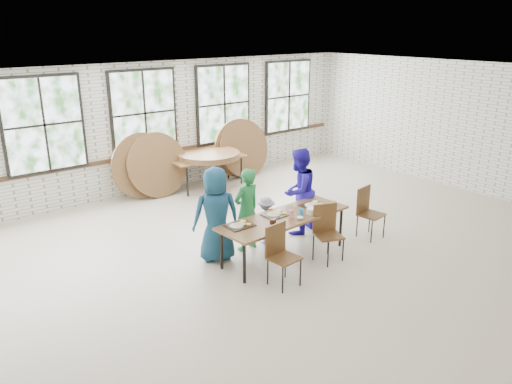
# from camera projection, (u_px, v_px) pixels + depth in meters

# --- Properties ---
(room) EXTENTS (12.00, 12.00, 12.00)m
(room) POSITION_uv_depth(u_px,v_px,m) (144.00, 115.00, 11.28)
(room) COLOR beige
(room) RESTS_ON ground
(dining_table) EXTENTS (2.43, 0.91, 0.74)m
(dining_table) POSITION_uv_depth(u_px,v_px,m) (284.00, 219.00, 8.33)
(dining_table) COLOR brown
(dining_table) RESTS_ON ground
(chair_near_left) EXTENTS (0.45, 0.44, 0.95)m
(chair_near_left) POSITION_uv_depth(u_px,v_px,m) (280.00, 250.00, 7.50)
(chair_near_left) COLOR #53361B
(chair_near_left) RESTS_ON ground
(chair_near_right) EXTENTS (0.54, 0.53, 0.95)m
(chair_near_right) POSITION_uv_depth(u_px,v_px,m) (327.00, 228.00, 8.32)
(chair_near_right) COLOR #53361B
(chair_near_right) RESTS_ON ground
(chair_spare) EXTENTS (0.48, 0.46, 0.95)m
(chair_spare) POSITION_uv_depth(u_px,v_px,m) (367.00, 208.00, 9.21)
(chair_spare) COLOR #53361B
(chair_spare) RESTS_ON ground
(adult_teal) EXTENTS (0.92, 0.76, 1.61)m
(adult_teal) POSITION_uv_depth(u_px,v_px,m) (216.00, 215.00, 8.21)
(adult_teal) COLOR navy
(adult_teal) RESTS_ON ground
(adult_green) EXTENTS (0.57, 0.41, 1.48)m
(adult_green) POSITION_uv_depth(u_px,v_px,m) (247.00, 210.00, 8.61)
(adult_green) COLOR #1E7134
(adult_green) RESTS_ON ground
(toddler) EXTENTS (0.60, 0.38, 0.87)m
(toddler) POSITION_uv_depth(u_px,v_px,m) (266.00, 220.00, 8.97)
(toddler) COLOR #191239
(toddler) RESTS_ON ground
(adult_blue) EXTENTS (0.92, 0.79, 1.64)m
(adult_blue) POSITION_uv_depth(u_px,v_px,m) (298.00, 191.00, 9.32)
(adult_blue) COLOR #2417A5
(adult_blue) RESTS_ON ground
(storage_table) EXTENTS (1.85, 0.89, 0.74)m
(storage_table) POSITION_uv_depth(u_px,v_px,m) (209.00, 160.00, 11.99)
(storage_table) COLOR brown
(storage_table) RESTS_ON ground
(tabletop_clutter) EXTENTS (2.07, 0.62, 0.11)m
(tabletop_clutter) POSITION_uv_depth(u_px,v_px,m) (289.00, 214.00, 8.34)
(tabletop_clutter) COLOR black
(tabletop_clutter) RESTS_ON dining_table
(round_tops_stacked) EXTENTS (1.50, 1.50, 0.13)m
(round_tops_stacked) POSITION_uv_depth(u_px,v_px,m) (208.00, 155.00, 11.96)
(round_tops_stacked) COLOR brown
(round_tops_stacked) RESTS_ON storage_table
(round_tops_leaning) EXTENTS (4.32, 0.46, 1.50)m
(round_tops_leaning) POSITION_uv_depth(u_px,v_px,m) (199.00, 156.00, 12.10)
(round_tops_leaning) COLOR brown
(round_tops_leaning) RESTS_ON ground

